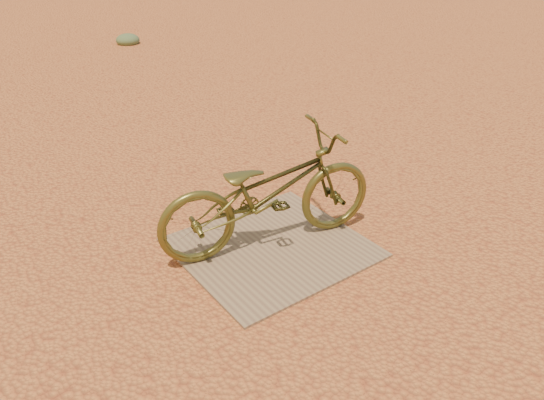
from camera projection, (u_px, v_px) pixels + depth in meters
ground at (254, 222)px, 4.69m from camera, size 120.00×120.00×0.00m
plywood_board at (272, 248)px, 4.33m from camera, size 1.42×1.33×0.02m
bicycle at (269, 192)px, 4.15m from camera, size 1.90×0.99×0.95m
kale_b at (128, 44)px, 10.83m from camera, size 0.47×0.47×0.26m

